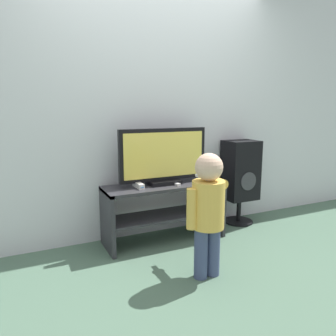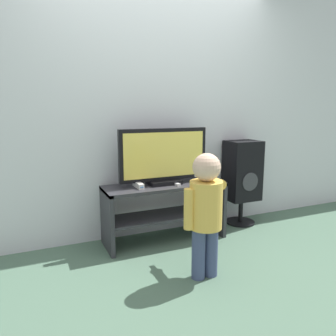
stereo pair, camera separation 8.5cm
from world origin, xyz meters
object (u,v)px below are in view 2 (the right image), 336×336
remote_primary (209,182)px  speaker_tower (242,172)px  game_console (138,185)px  child (205,205)px  television (164,157)px  remote_secondary (176,184)px

remote_primary → speaker_tower: 0.61m
game_console → remote_primary: (0.68, -0.12, -0.01)m
child → television: bearing=89.8°
child → game_console: bearing=109.6°
remote_secondary → speaker_tower: bearing=10.0°
game_console → speaker_tower: size_ratio=0.21×
television → game_console: television is taller
remote_primary → speaker_tower: speaker_tower is taller
game_console → remote_primary: 0.69m
television → remote_secondary: size_ratio=6.56×
remote_secondary → game_console: bearing=172.6°
television → game_console: 0.36m
game_console → child: child is taller
television → game_console: (-0.27, -0.04, -0.24)m
television → remote_primary: 0.51m
television → speaker_tower: television is taller
television → remote_primary: television is taller
game_console → remote_secondary: bearing=-7.4°
game_console → child: 0.80m
television → child: size_ratio=0.91×
child → speaker_tower: (0.98, 0.86, 0.02)m
game_console → speaker_tower: bearing=5.1°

